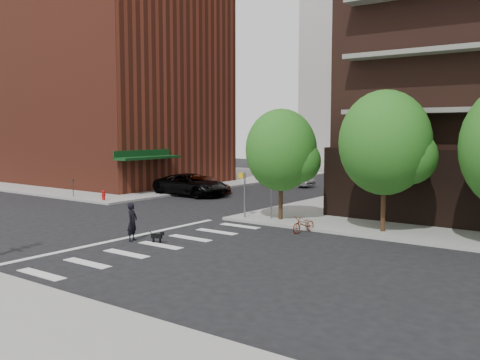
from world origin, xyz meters
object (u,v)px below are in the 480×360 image
at_px(parked_car_black, 191,185).
at_px(parked_car_silver, 287,177).
at_px(dog_walker, 132,222).
at_px(scooter, 304,224).
at_px(parked_car_maroon, 205,185).
at_px(fire_hydrant, 103,195).

distance_m(parked_car_black, parked_car_silver, 10.83).
xyz_separation_m(parked_car_silver, dog_walker, (6.84, -24.96, 0.08)).
bearing_deg(scooter, parked_car_silver, 133.38).
distance_m(parked_car_maroon, parked_car_silver, 8.93).
bearing_deg(parked_car_black, parked_car_maroon, 7.96).
bearing_deg(parked_car_black, scooter, -118.14).
height_order(parked_car_black, parked_car_silver, parked_car_black).
height_order(parked_car_black, parked_car_maroon, parked_car_black).
height_order(parked_car_maroon, dog_walker, dog_walker).
bearing_deg(parked_car_maroon, fire_hydrant, 167.65).
relative_size(parked_car_black, parked_car_silver, 1.25).
relative_size(parked_car_black, parked_car_maroon, 1.31).
height_order(fire_hydrant, parked_car_maroon, parked_car_maroon).
relative_size(parked_car_black, scooter, 3.87).
bearing_deg(parked_car_maroon, parked_car_silver, -14.24).
bearing_deg(scooter, parked_car_maroon, 156.17).
distance_m(parked_car_silver, scooter, 22.09).
relative_size(parked_car_maroon, parked_car_silver, 0.95).
bearing_deg(dog_walker, parked_car_black, 12.49).
bearing_deg(fire_hydrant, dog_walker, -33.83).
xyz_separation_m(parked_car_black, parked_car_silver, (2.32, 10.58, -0.05)).
bearing_deg(scooter, parked_car_black, 161.54).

